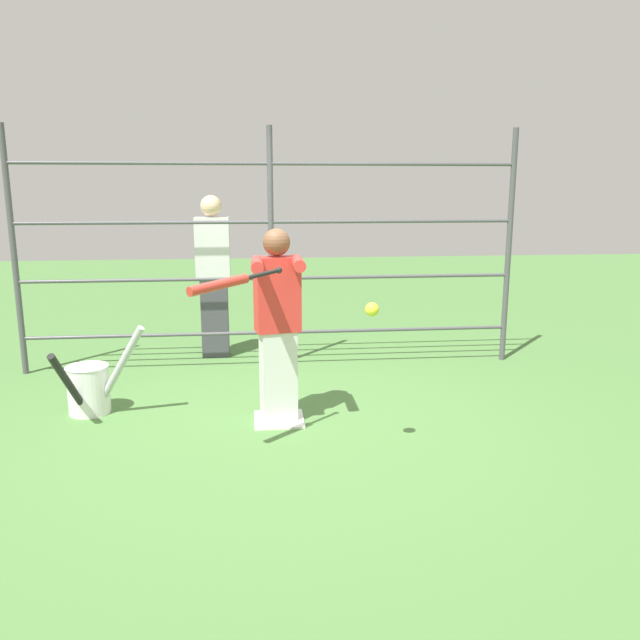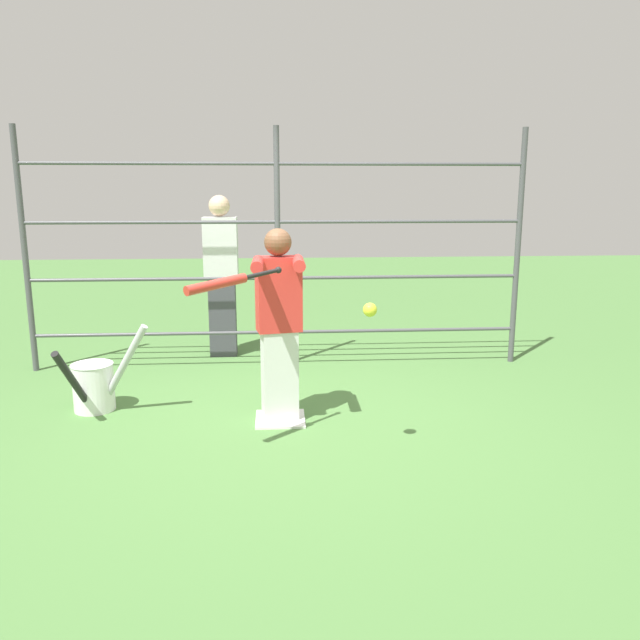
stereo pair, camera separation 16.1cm
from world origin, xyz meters
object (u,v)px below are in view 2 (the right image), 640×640
(softball_in_flight, at_px, (370,310))
(bystander_behind_fence, at_px, (221,274))
(batter, at_px, (279,320))
(baseball_bat_swinging, at_px, (225,282))
(bat_bucket, at_px, (94,385))

(softball_in_flight, xyz_separation_m, bystander_behind_fence, (1.24, -2.85, -0.13))
(batter, distance_m, softball_in_flight, 0.99)
(baseball_bat_swinging, distance_m, softball_in_flight, 0.98)
(softball_in_flight, bearing_deg, bat_bucket, -26.71)
(bystander_behind_fence, bearing_deg, batter, 106.62)
(softball_in_flight, relative_size, bystander_behind_fence, 0.05)
(softball_in_flight, xyz_separation_m, bat_bucket, (2.18, -1.10, -0.84))
(baseball_bat_swinging, xyz_separation_m, bat_bucket, (1.22, -1.08, -1.03))
(baseball_bat_swinging, height_order, bat_bucket, baseball_bat_swinging)
(bat_bucket, height_order, bystander_behind_fence, bystander_behind_fence)
(batter, distance_m, bat_bucket, 1.73)
(bat_bucket, xyz_separation_m, bystander_behind_fence, (-0.95, -1.75, 0.71))
(batter, distance_m, bystander_behind_fence, 2.19)
(baseball_bat_swinging, bearing_deg, bystander_behind_fence, -84.45)
(batter, xyz_separation_m, bystander_behind_fence, (0.63, -2.10, 0.09))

